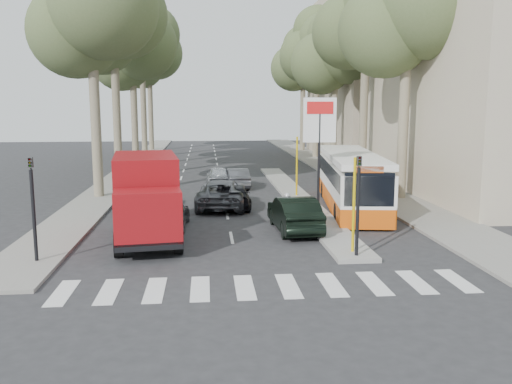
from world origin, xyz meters
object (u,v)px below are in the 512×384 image
(dark_hatchback, at_px, (294,214))
(motorcycle, at_px, (287,213))
(silver_hatchback, at_px, (169,213))
(red_truck, at_px, (146,196))
(city_bus, at_px, (351,179))

(dark_hatchback, xyz_separation_m, motorcycle, (-0.28, 0.25, -0.01))
(motorcycle, bearing_deg, silver_hatchback, 178.90)
(red_truck, bearing_deg, motorcycle, 5.23)
(city_bus, bearing_deg, motorcycle, -123.80)
(dark_hatchback, distance_m, motorcycle, 0.37)
(silver_hatchback, xyz_separation_m, dark_hatchback, (5.30, -0.94, 0.09))
(dark_hatchback, bearing_deg, motorcycle, -44.79)
(motorcycle, bearing_deg, dark_hatchback, -34.87)
(motorcycle, bearing_deg, red_truck, -160.92)
(silver_hatchback, xyz_separation_m, motorcycle, (5.02, -0.69, 0.08))
(silver_hatchback, height_order, motorcycle, motorcycle)
(dark_hatchback, height_order, motorcycle, motorcycle)
(city_bus, bearing_deg, silver_hatchback, -149.35)
(silver_hatchback, distance_m, motorcycle, 5.07)
(silver_hatchback, distance_m, city_bus, 9.89)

